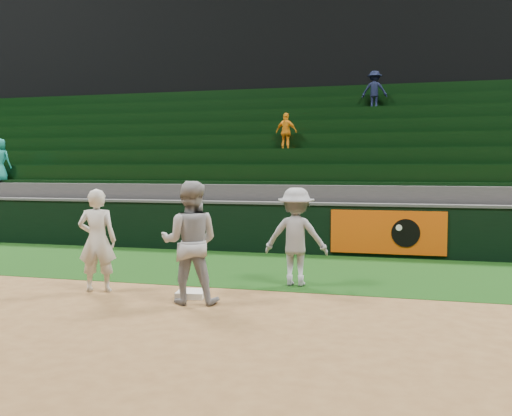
# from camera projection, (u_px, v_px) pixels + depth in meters

# --- Properties ---
(ground) EXTENTS (70.00, 70.00, 0.00)m
(ground) POSITION_uv_depth(u_px,v_px,m) (183.00, 299.00, 9.05)
(ground) COLOR brown
(ground) RESTS_ON ground
(foul_grass) EXTENTS (36.00, 4.20, 0.01)m
(foul_grass) POSITION_uv_depth(u_px,v_px,m) (237.00, 267.00, 11.94)
(foul_grass) COLOR black
(foul_grass) RESTS_ON ground
(upper_deck) EXTENTS (40.00, 12.00, 12.00)m
(upper_deck) POSITION_uv_depth(u_px,v_px,m) (331.00, 80.00, 25.45)
(upper_deck) COLOR black
(upper_deck) RESTS_ON ground
(first_base) EXTENTS (0.51, 0.51, 0.10)m
(first_base) POSITION_uv_depth(u_px,v_px,m) (192.00, 294.00, 9.17)
(first_base) COLOR silver
(first_base) RESTS_ON ground
(first_baseman) EXTENTS (0.72, 0.57, 1.73)m
(first_baseman) POSITION_uv_depth(u_px,v_px,m) (97.00, 240.00, 9.52)
(first_baseman) COLOR silver
(first_baseman) RESTS_ON ground
(baserunner) EXTENTS (1.03, 0.87, 1.88)m
(baserunner) POSITION_uv_depth(u_px,v_px,m) (190.00, 242.00, 8.70)
(baserunner) COLOR #999AA3
(baserunner) RESTS_ON ground
(base_coach) EXTENTS (1.13, 0.68, 1.72)m
(base_coach) POSITION_uv_depth(u_px,v_px,m) (296.00, 237.00, 9.99)
(base_coach) COLOR gray
(base_coach) RESTS_ON foul_grass
(field_wall) EXTENTS (36.00, 0.45, 1.25)m
(field_wall) POSITION_uv_depth(u_px,v_px,m) (264.00, 227.00, 14.01)
(field_wall) COLOR black
(field_wall) RESTS_ON ground
(stadium_seating) EXTENTS (36.00, 5.95, 5.12)m
(stadium_seating) POSITION_uv_depth(u_px,v_px,m) (293.00, 180.00, 17.57)
(stadium_seating) COLOR #353538
(stadium_seating) RESTS_ON ground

